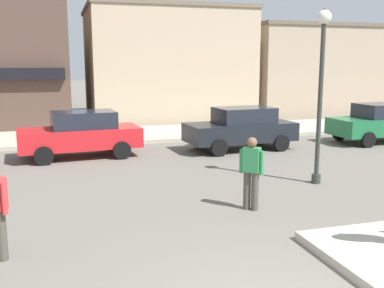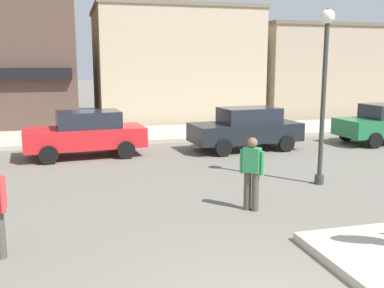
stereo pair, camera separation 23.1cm
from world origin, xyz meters
TOP-DOWN VIEW (x-y plane):
  - kerb_far at (0.00, 14.92)m, footprint 80.00×4.00m
  - lamp_post at (4.01, 5.84)m, footprint 0.36×0.36m
  - parked_car_nearest at (-1.82, 11.11)m, footprint 4.13×2.14m
  - parked_car_second at (3.91, 10.80)m, footprint 4.13×2.13m
  - parked_car_third at (9.92, 10.69)m, footprint 4.08×2.04m
  - pedestrian_crossing_far at (1.44, 4.32)m, footprint 0.47×0.43m
  - building_storefront_left_near at (3.43, 20.92)m, footprint 8.71×7.10m
  - building_storefront_left_mid at (12.09, 21.60)m, footprint 7.81×8.13m

SIDE VIEW (x-z plane):
  - kerb_far at x=0.00m, z-range 0.00..0.15m
  - parked_car_nearest at x=-1.82m, z-range 0.03..1.59m
  - parked_car_second at x=3.91m, z-range 0.03..1.59m
  - parked_car_third at x=9.92m, z-range 0.03..1.59m
  - pedestrian_crossing_far at x=1.44m, z-range 0.06..1.67m
  - building_storefront_left_mid at x=12.09m, z-range 0.00..5.37m
  - lamp_post at x=4.01m, z-range 0.69..5.23m
  - building_storefront_left_near at x=3.43m, z-range 0.00..6.13m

